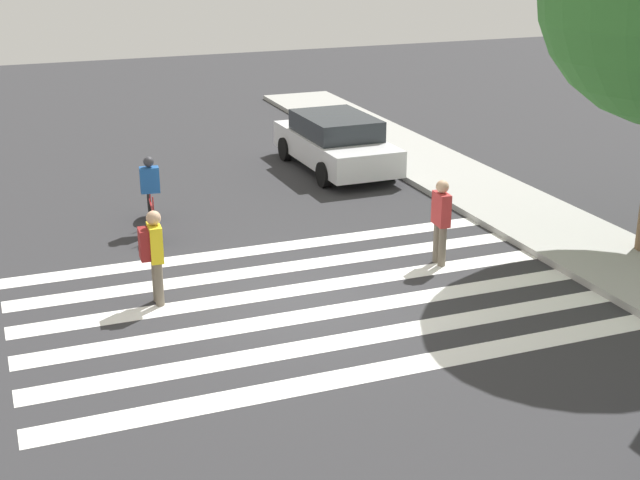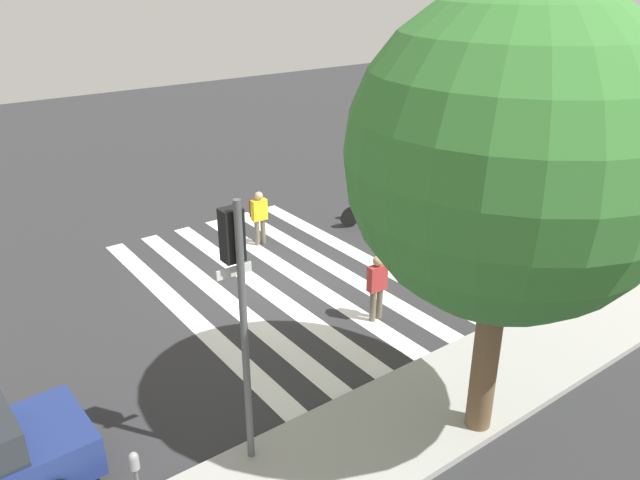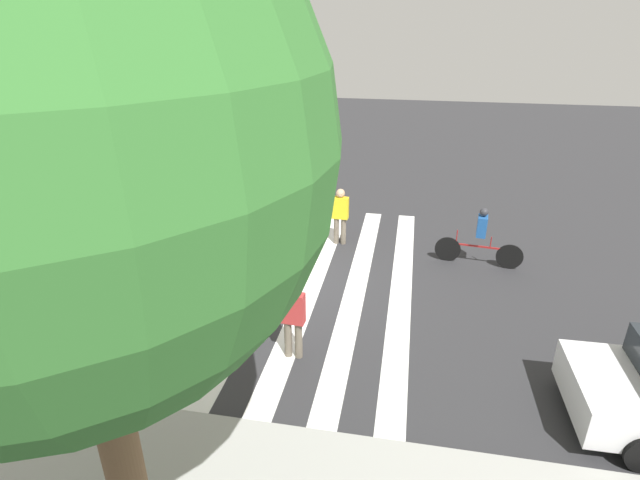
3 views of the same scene
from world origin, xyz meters
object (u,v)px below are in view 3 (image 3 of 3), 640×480
object	(u,v)px
pedestrian_child_with_backpack	(340,212)
cyclist_mid_street	(481,235)
street_tree	(52,146)
pedestrian_adult_yellow_jacket	(293,315)

from	to	relation	value
pedestrian_child_with_backpack	cyclist_mid_street	size ratio (longest dim) A/B	0.74
street_tree	pedestrian_child_with_backpack	size ratio (longest dim) A/B	4.57
street_tree	cyclist_mid_street	bearing A→B (deg)	-119.77
pedestrian_adult_yellow_jacket	cyclist_mid_street	xyz separation A→B (m)	(-3.98, -4.81, -0.09)
street_tree	cyclist_mid_street	distance (m)	11.10
street_tree	pedestrian_adult_yellow_jacket	xyz separation A→B (m)	(-1.10, -4.07, -4.23)
pedestrian_child_with_backpack	cyclist_mid_street	bearing A→B (deg)	173.09
pedestrian_child_with_backpack	cyclist_mid_street	world-z (taller)	pedestrian_child_with_backpack
pedestrian_adult_yellow_jacket	cyclist_mid_street	bearing A→B (deg)	-125.25
street_tree	pedestrian_adult_yellow_jacket	size ratio (longest dim) A/B	4.59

